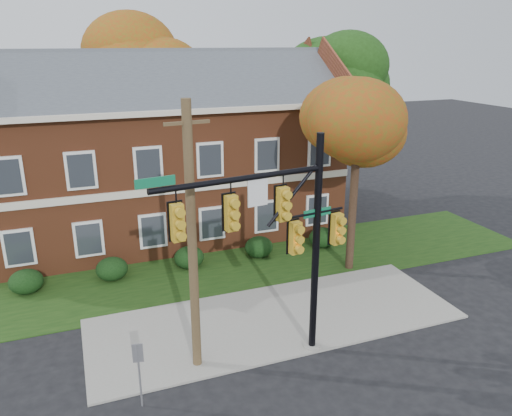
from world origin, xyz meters
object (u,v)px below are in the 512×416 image
object	(u,v)px
traffic_signal	(281,230)
hedge_right	(259,247)
tree_far_rear	(157,62)
utility_pole	(192,242)
tree_near_right	(364,126)
apartment_building	(162,143)
hedge_center	(189,257)
hedge_far_left	(26,282)
tree_right_rear	(343,76)
hedge_left	(112,269)
hedge_far_right	(322,238)
sign_post	(139,364)

from	to	relation	value
traffic_signal	hedge_right	bearing A→B (deg)	65.30
tree_far_rear	utility_pole	size ratio (longest dim) A/B	1.33
tree_near_right	tree_far_rear	bearing A→B (deg)	110.27
apartment_building	hedge_center	size ratio (longest dim) A/B	13.43
hedge_far_left	tree_near_right	xyz separation A→B (m)	(14.22, -2.83, 6.14)
tree_right_rear	tree_near_right	bearing A→B (deg)	-114.58
hedge_left	tree_near_right	xyz separation A→B (m)	(10.72, -2.83, 6.14)
hedge_right	tree_right_rear	bearing A→B (deg)	38.02
tree_far_rear	hedge_center	bearing A→B (deg)	-95.85
hedge_far_left	tree_near_right	world-z (taller)	tree_near_right
apartment_building	hedge_left	bearing A→B (deg)	-123.67
tree_right_rear	utility_pole	world-z (taller)	tree_right_rear
tree_near_right	utility_pole	distance (m)	10.11
hedge_far_left	hedge_center	world-z (taller)	same
utility_pole	hedge_right	bearing A→B (deg)	49.48
tree_near_right	hedge_left	bearing A→B (deg)	165.19
hedge_center	tree_right_rear	distance (m)	14.94
hedge_left	hedge_right	world-z (taller)	same
hedge_far_right	sign_post	world-z (taller)	sign_post
tree_right_rear	hedge_center	bearing A→B (deg)	-151.63
hedge_far_right	hedge_left	bearing A→B (deg)	180.00
hedge_far_right	tree_near_right	size ratio (longest dim) A/B	0.16
hedge_far_right	traffic_signal	distance (m)	10.85
hedge_far_left	tree_right_rear	bearing A→B (deg)	18.45
tree_right_rear	tree_far_rear	world-z (taller)	tree_far_rear
hedge_far_right	tree_near_right	bearing A→B (deg)	-85.48
hedge_right	utility_pole	bearing A→B (deg)	-124.10
hedge_right	tree_far_rear	distance (m)	15.66
apartment_building	hedge_left	xyz separation A→B (m)	(-3.50, -5.25, -4.46)
apartment_building	tree_right_rear	distance (m)	11.77
tree_far_rear	traffic_signal	xyz separation A→B (m)	(-0.25, -21.19, -4.17)
hedge_right	apartment_building	bearing A→B (deg)	123.67
tree_near_right	hedge_far_right	bearing A→B (deg)	94.52
traffic_signal	tree_near_right	bearing A→B (deg)	32.48
tree_near_right	hedge_right	bearing A→B (deg)	142.72
hedge_right	tree_near_right	bearing A→B (deg)	-37.28
hedge_far_left	hedge_far_right	size ratio (longest dim) A/B	1.00
tree_right_rear	utility_pole	bearing A→B (deg)	-133.51
hedge_far_right	tree_right_rear	bearing A→B (deg)	54.77
hedge_left	tree_right_rear	xyz separation A→B (m)	(14.81, 6.11, 7.60)
hedge_far_right	tree_right_rear	xyz separation A→B (m)	(4.31, 6.11, 7.60)
tree_near_right	tree_right_rear	size ratio (longest dim) A/B	0.81
hedge_far_left	traffic_signal	world-z (taller)	traffic_signal
hedge_right	sign_post	distance (m)	11.20
hedge_far_left	utility_pole	distance (m)	9.99
hedge_far_left	tree_near_right	size ratio (longest dim) A/B	0.16
hedge_far_right	tree_right_rear	world-z (taller)	tree_right_rear
hedge_far_right	tree_right_rear	size ratio (longest dim) A/B	0.13
hedge_far_left	sign_post	bearing A→B (deg)	-68.09
tree_near_right	tree_far_rear	world-z (taller)	tree_far_rear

